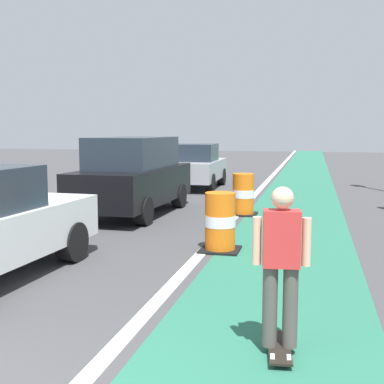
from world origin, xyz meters
The scene contains 7 objects.
bike_lane_strip centered at (2.40, 12.00, 0.00)m, with size 2.50×80.00×0.01m, color #286B51.
lane_divider_stripe centered at (0.90, 12.00, 0.01)m, with size 0.20×80.00×0.01m, color silver.
skateboarder_on_lane centered at (2.56, 2.21, 0.91)m, with size 0.57×0.82×1.69m.
parked_suv_second centered at (-1.77, 9.81, 1.04)m, with size 2.03×4.66×2.04m.
parked_sedan_third centered at (-1.58, 16.06, 0.83)m, with size 1.99×4.14×1.70m.
traffic_barrel_front centered at (1.20, 6.33, 0.53)m, with size 0.73×0.73×1.09m.
traffic_barrel_mid centered at (1.06, 10.40, 0.53)m, with size 0.73×0.73×1.09m.
Camera 1 is at (2.84, -2.69, 2.24)m, focal length 47.15 mm.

